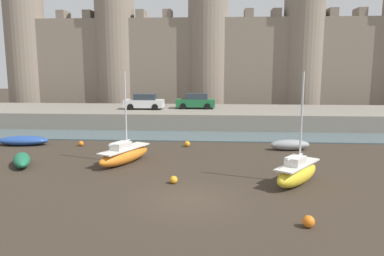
# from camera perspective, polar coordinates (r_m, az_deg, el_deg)

# --- Properties ---
(ground_plane) EXTENTS (160.00, 160.00, 0.00)m
(ground_plane) POSITION_cam_1_polar(r_m,az_deg,el_deg) (17.79, -0.40, -10.84)
(ground_plane) COLOR #382D23
(water_channel) EXTENTS (80.00, 4.50, 0.10)m
(water_channel) POSITION_cam_1_polar(r_m,az_deg,el_deg) (32.72, 1.54, -1.27)
(water_channel) COLOR slate
(water_channel) RESTS_ON ground
(quay_road) EXTENTS (61.96, 10.00, 1.62)m
(quay_road) POSITION_cam_1_polar(r_m,az_deg,el_deg) (39.75, 1.95, 1.77)
(quay_road) COLOR gray
(quay_road) RESTS_ON ground
(castle) EXTENTS (55.80, 5.84, 20.15)m
(castle) POSITION_cam_1_polar(r_m,az_deg,el_deg) (50.89, 2.40, 11.19)
(castle) COLOR gray
(castle) RESTS_ON ground
(sailboat_foreground_centre) EXTENTS (3.31, 3.99, 5.88)m
(sailboat_foreground_centre) POSITION_cam_1_polar(r_m,az_deg,el_deg) (20.52, 15.74, -6.51)
(sailboat_foreground_centre) COLOR yellow
(sailboat_foreground_centre) RESTS_ON ground
(rowboat_midflat_right) EXTENTS (3.01, 1.34, 0.78)m
(rowboat_midflat_right) POSITION_cam_1_polar(r_m,az_deg,el_deg) (28.54, 14.68, -2.47)
(rowboat_midflat_right) COLOR gray
(rowboat_midflat_right) RESTS_ON ground
(sailboat_foreground_left) EXTENTS (3.04, 4.67, 5.82)m
(sailboat_foreground_left) POSITION_cam_1_polar(r_m,az_deg,el_deg) (24.26, -10.26, -3.96)
(sailboat_foreground_left) COLOR orange
(sailboat_foreground_left) RESTS_ON ground
(rowboat_midflat_left) EXTENTS (2.29, 3.14, 0.76)m
(rowboat_midflat_left) POSITION_cam_1_polar(r_m,az_deg,el_deg) (25.62, -24.51, -4.41)
(rowboat_midflat_left) COLOR #1E6B47
(rowboat_midflat_left) RESTS_ON ground
(rowboat_midflat_centre) EXTENTS (4.05, 1.82, 0.71)m
(rowboat_midflat_centre) POSITION_cam_1_polar(r_m,az_deg,el_deg) (32.19, -24.31, -1.72)
(rowboat_midflat_centre) COLOR #234793
(rowboat_midflat_centre) RESTS_ON ground
(mooring_buoy_off_centre) EXTENTS (0.40, 0.40, 0.40)m
(mooring_buoy_off_centre) POSITION_cam_1_polar(r_m,az_deg,el_deg) (30.24, -16.55, -2.28)
(mooring_buoy_off_centre) COLOR orange
(mooring_buoy_off_centre) RESTS_ON ground
(mooring_buoy_mid_mud) EXTENTS (0.44, 0.44, 0.44)m
(mooring_buoy_mid_mud) POSITION_cam_1_polar(r_m,az_deg,el_deg) (28.77, -0.73, -2.43)
(mooring_buoy_mid_mud) COLOR orange
(mooring_buoy_mid_mud) RESTS_ON ground
(mooring_buoy_near_channel) EXTENTS (0.42, 0.42, 0.42)m
(mooring_buoy_near_channel) POSITION_cam_1_polar(r_m,az_deg,el_deg) (20.00, -2.81, -7.89)
(mooring_buoy_near_channel) COLOR orange
(mooring_buoy_near_channel) RESTS_ON ground
(mooring_buoy_near_shore) EXTENTS (0.48, 0.48, 0.48)m
(mooring_buoy_near_shore) POSITION_cam_1_polar(r_m,az_deg,el_deg) (15.55, 17.34, -13.45)
(mooring_buoy_near_shore) COLOR orange
(mooring_buoy_near_shore) RESTS_ON ground
(car_quay_west) EXTENTS (4.11, 1.90, 1.62)m
(car_quay_west) POSITION_cam_1_polar(r_m,az_deg,el_deg) (39.93, 0.60, 4.11)
(car_quay_west) COLOR #1E6638
(car_quay_west) RESTS_ON quay_road
(car_quay_centre_east) EXTENTS (4.11, 1.90, 1.62)m
(car_quay_centre_east) POSITION_cam_1_polar(r_m,az_deg,el_deg) (39.58, -7.27, 3.98)
(car_quay_centre_east) COLOR silver
(car_quay_centre_east) RESTS_ON quay_road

